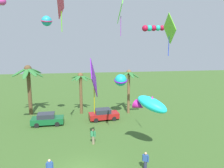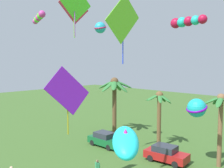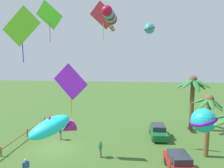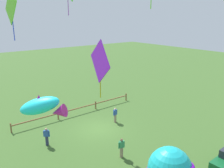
{
  "view_description": "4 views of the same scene",
  "coord_description": "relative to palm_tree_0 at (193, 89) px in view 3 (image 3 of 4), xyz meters",
  "views": [
    {
      "loc": [
        0.29,
        -15.17,
        9.98
      ],
      "look_at": [
        3.25,
        4.91,
        6.16
      ],
      "focal_mm": 34.1,
      "sensor_mm": 36.0,
      "label": 1
    },
    {
      "loc": [
        15.82,
        -8.27,
        9.19
      ],
      "look_at": [
        2.19,
        5.72,
        7.47
      ],
      "focal_mm": 42.03,
      "sensor_mm": 36.0,
      "label": 2
    },
    {
      "loc": [
        18.85,
        7.82,
        9.29
      ],
      "look_at": [
        1.5,
        6.09,
        7.03
      ],
      "focal_mm": 31.76,
      "sensor_mm": 36.0,
      "label": 3
    },
    {
      "loc": [
        11.72,
        17.07,
        10.5
      ],
      "look_at": [
        2.06,
        4.7,
        5.99
      ],
      "focal_mm": 37.46,
      "sensor_mm": 36.0,
      "label": 4
    }
  ],
  "objects": [
    {
      "name": "kite_ball_4",
      "position": [
        3.73,
        -5.92,
        7.08
      ],
      "size": [
        1.49,
        1.48,
        1.11
      ],
      "color": "#23A5BE"
    },
    {
      "name": "kite_diamond_3",
      "position": [
        8.34,
        -13.32,
        1.73
      ],
      "size": [
        0.6,
        3.35,
        4.7
      ],
      "color": "purple"
    },
    {
      "name": "kite_tube_1",
      "position": [
        14.73,
        -8.99,
        6.22
      ],
      "size": [
        2.4,
        0.65,
        0.65
      ],
      "color": "#B90F33"
    },
    {
      "name": "palm_tree_2",
      "position": [
        7.21,
        -0.64,
        -1.02
      ],
      "size": [
        2.95,
        2.82,
        6.0
      ],
      "color": "brown",
      "rests_on": "ground"
    },
    {
      "name": "spectator_1",
      "position": [
        4.79,
        -15.81,
        -4.57
      ],
      "size": [
        0.54,
        0.29,
        1.59
      ],
      "color": "gray",
      "rests_on": "ground"
    },
    {
      "name": "kite_diamond_7",
      "position": [
        5.7,
        -10.65,
        8.1
      ],
      "size": [
        0.51,
        2.76,
        3.83
      ],
      "color": "#D93047"
    },
    {
      "name": "spectator_0",
      "position": [
        8.34,
        -10.6,
        -4.57
      ],
      "size": [
        0.54,
        0.3,
        1.59
      ],
      "color": "gray",
      "rests_on": "ground"
    },
    {
      "name": "kite_ball_0",
      "position": [
        12.57,
        -2.96,
        -0.18
      ],
      "size": [
        1.97,
        1.94,
        1.61
      ],
      "color": "#19B1B8"
    },
    {
      "name": "palm_tree_0",
      "position": [
        0.0,
        0.0,
        0.0
      ],
      "size": [
        4.31,
        4.13,
        7.13
      ],
      "color": "brown",
      "rests_on": "ground"
    },
    {
      "name": "spectator_2",
      "position": [
        12.18,
        -15.84,
        -4.57
      ],
      "size": [
        0.45,
        0.42,
        1.59
      ],
      "color": "#2D3351",
      "rests_on": "ground"
    },
    {
      "name": "kite_diamond_2",
      "position": [
        14.29,
        -14.34,
        5.77
      ],
      "size": [
        0.11,
        2.41,
        3.36
      ],
      "color": "#6AD225"
    },
    {
      "name": "rail_fence",
      "position": [
        6.74,
        -20.06,
        -4.77
      ],
      "size": [
        14.51,
        0.12,
        0.95
      ],
      "color": "brown",
      "rests_on": "ground"
    },
    {
      "name": "kite_tube_5",
      "position": [
        0.06,
        -10.49,
        7.97
      ],
      "size": [
        2.4,
        0.92,
        1.06
      ],
      "color": "#D23B9B"
    },
    {
      "name": "parked_car_0",
      "position": [
        2.95,
        -4.55,
        -4.63
      ],
      "size": [
        3.95,
        1.83,
        1.51
      ],
      "color": "#145B2D",
      "rests_on": "ground"
    },
    {
      "name": "kite_fish_6",
      "position": [
        13.35,
        -13.06,
        -0.7
      ],
      "size": [
        3.27,
        3.29,
        1.9
      ],
      "color": "#1FE2EF"
    },
    {
      "name": "parked_car_1",
      "position": [
        10.12,
        -3.76,
        -4.63
      ],
      "size": [
        4.06,
        2.12,
        1.51
      ],
      "color": "#A51919",
      "rests_on": "ground"
    },
    {
      "name": "ground_plane",
      "position": [
        6.99,
        -15.57,
        -5.38
      ],
      "size": [
        120.0,
        120.0,
        0.0
      ],
      "primitive_type": "plane",
      "color": "#3D6028"
    },
    {
      "name": "kite_diamond_8",
      "position": [
        10.4,
        -14.23,
        7.21
      ],
      "size": [
        0.49,
        2.28,
        3.14
      ],
      "color": "#5DE72F"
    }
  ]
}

